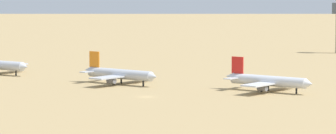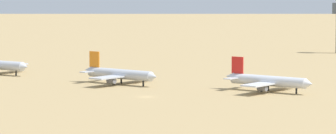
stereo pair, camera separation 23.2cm
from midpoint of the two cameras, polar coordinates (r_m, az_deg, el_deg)
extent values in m
plane|color=tan|center=(269.96, -1.41, -1.87)|extent=(4000.00, 4000.00, 0.00)
cone|color=silver|center=(332.04, -8.94, 0.01)|extent=(2.69, 3.32, 3.18)
cylinder|color=slate|center=(345.61, -9.77, -0.07)|extent=(3.12, 2.01, 1.84)
cylinder|color=black|center=(335.30, -9.47, -0.39)|extent=(0.59, 0.59, 1.84)
cylinder|color=silver|center=(303.07, -3.03, -0.44)|extent=(26.51, 6.45, 3.29)
cone|color=silver|center=(293.88, -0.93, -0.61)|extent=(2.83, 3.40, 3.12)
cone|color=silver|center=(312.60, -5.00, -0.19)|extent=(3.60, 3.17, 2.79)
cube|color=orange|center=(310.36, -4.63, 0.49)|extent=(4.29, 0.93, 5.34)
cube|color=silver|center=(313.12, -4.21, -0.20)|extent=(3.29, 5.87, 0.30)
cube|color=silver|center=(308.32, -5.04, -0.29)|extent=(3.29, 5.87, 0.30)
cube|color=silver|center=(302.58, -2.91, -0.54)|extent=(8.74, 26.79, 0.46)
cylinder|color=slate|center=(306.81, -2.03, -0.67)|extent=(3.16, 2.15, 1.81)
cylinder|color=slate|center=(297.57, -3.57, -0.86)|extent=(3.16, 2.15, 1.81)
cylinder|color=black|center=(296.88, -1.57, -1.05)|extent=(0.58, 0.58, 1.81)
cylinder|color=black|center=(305.62, -2.95, -0.87)|extent=(0.58, 0.58, 1.81)
cylinder|color=black|center=(302.68, -3.45, -0.93)|extent=(0.58, 0.58, 1.81)
cylinder|color=silver|center=(283.60, 6.25, -0.86)|extent=(26.22, 6.07, 3.25)
cone|color=silver|center=(276.57, 8.76, -1.05)|extent=(2.76, 3.34, 3.09)
cone|color=silver|center=(291.10, 3.87, -0.59)|extent=(3.53, 3.10, 2.76)
cube|color=red|center=(289.22, 4.33, 0.12)|extent=(4.25, 0.87, 5.29)
cube|color=silver|center=(292.31, 4.68, -0.60)|extent=(3.19, 5.78, 0.29)
cube|color=silver|center=(286.90, 3.97, -0.71)|extent=(3.19, 5.78, 0.29)
cube|color=silver|center=(283.23, 6.39, -0.97)|extent=(8.33, 26.47, 0.46)
cylinder|color=slate|center=(288.16, 7.15, -1.10)|extent=(3.10, 2.10, 1.79)
cylinder|color=slate|center=(277.76, 5.88, -1.32)|extent=(3.10, 2.10, 1.79)
cylinder|color=black|center=(278.91, 7.98, -1.50)|extent=(0.57, 0.57, 1.79)
cylinder|color=black|center=(286.16, 6.24, -1.31)|extent=(0.57, 0.57, 1.79)
cylinder|color=black|center=(282.86, 5.83, -1.39)|extent=(0.57, 0.57, 1.79)
camera|label=1|loc=(0.12, -90.02, 0.00)|focal=97.83mm
camera|label=2|loc=(0.12, 89.98, 0.00)|focal=97.83mm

